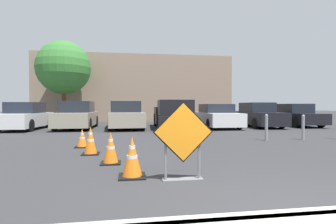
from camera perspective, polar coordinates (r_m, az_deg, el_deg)
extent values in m
plane|color=#333335|center=(12.85, 0.16, -4.49)|extent=(96.00, 96.00, 0.00)
cube|color=#ADAAA3|center=(3.51, 27.60, -19.72)|extent=(23.52, 0.20, 0.14)
cube|color=black|center=(4.62, 3.31, -4.35)|extent=(1.08, 0.02, 1.08)
cube|color=orange|center=(4.61, 3.35, -4.37)|extent=(1.01, 0.02, 1.01)
cube|color=slate|center=(4.82, 3.18, -14.40)|extent=(0.73, 0.20, 0.02)
cube|color=slate|center=(4.68, -0.52, -9.62)|extent=(0.04, 0.04, 0.86)
cube|color=slate|center=(4.80, 6.80, -9.35)|extent=(0.04, 0.04, 0.86)
cube|color=black|center=(5.04, -7.80, -13.68)|extent=(0.49, 0.49, 0.03)
cone|color=orange|center=(4.95, -7.81, -9.46)|extent=(0.36, 0.36, 0.72)
cylinder|color=white|center=(4.92, -7.82, -7.64)|extent=(0.11, 0.11, 0.07)
cylinder|color=white|center=(4.95, -7.81, -9.63)|extent=(0.20, 0.20, 0.07)
cube|color=black|center=(6.23, -12.35, -10.77)|extent=(0.45, 0.45, 0.03)
cone|color=orange|center=(6.16, -12.37, -7.47)|extent=(0.33, 0.33, 0.70)
cylinder|color=white|center=(6.14, -12.37, -6.06)|extent=(0.11, 0.11, 0.06)
cylinder|color=white|center=(6.16, -12.37, -7.60)|extent=(0.19, 0.19, 0.06)
cube|color=black|center=(7.50, -16.48, -8.70)|extent=(0.45, 0.45, 0.03)
cone|color=orange|center=(7.44, -16.51, -5.81)|extent=(0.33, 0.33, 0.73)
cylinder|color=white|center=(7.42, -16.51, -4.58)|extent=(0.11, 0.11, 0.07)
cylinder|color=white|center=(7.44, -16.50, -5.92)|extent=(0.19, 0.19, 0.07)
cube|color=black|center=(8.81, -18.16, -7.21)|extent=(0.43, 0.43, 0.03)
cone|color=orange|center=(8.77, -18.17, -5.31)|extent=(0.32, 0.32, 0.56)
cylinder|color=white|center=(8.75, -18.18, -4.52)|extent=(0.10, 0.10, 0.05)
cylinder|color=white|center=(8.77, -18.17, -5.38)|extent=(0.18, 0.18, 0.05)
cube|color=white|center=(16.46, -28.67, -1.48)|extent=(1.95, 4.24, 0.73)
cube|color=#1E232D|center=(16.54, -28.56, 0.84)|extent=(1.62, 1.99, 0.60)
cylinder|color=black|center=(14.98, -27.80, -2.60)|extent=(0.23, 0.64, 0.63)
cylinder|color=black|center=(17.39, -24.58, -2.02)|extent=(0.23, 0.64, 0.63)
cylinder|color=black|center=(17.97, -29.38, -1.97)|extent=(0.23, 0.64, 0.63)
cube|color=#A39984|center=(15.89, -19.16, -1.42)|extent=(1.93, 4.35, 0.75)
cube|color=#1E232D|center=(15.98, -19.11, 1.07)|extent=(1.68, 2.01, 0.63)
cylinder|color=black|center=(14.43, -16.82, -2.57)|extent=(0.21, 0.67, 0.67)
cylinder|color=black|center=(14.80, -23.45, -2.53)|extent=(0.21, 0.67, 0.67)
cylinder|color=black|center=(17.08, -15.43, -1.95)|extent=(0.21, 0.67, 0.67)
cylinder|color=black|center=(17.39, -21.09, -1.93)|extent=(0.21, 0.67, 0.67)
cube|color=#A39984|center=(15.27, -9.26, -1.43)|extent=(2.11, 4.38, 0.76)
cube|color=#1E232D|center=(15.36, -9.29, 1.17)|extent=(1.76, 2.06, 0.62)
cylinder|color=black|center=(14.03, -5.49, -2.59)|extent=(0.24, 0.70, 0.69)
cylinder|color=black|center=(13.95, -12.55, -2.64)|extent=(0.24, 0.70, 0.69)
cylinder|color=black|center=(16.67, -6.50, -1.95)|extent=(0.24, 0.70, 0.69)
cylinder|color=black|center=(16.59, -12.44, -1.99)|extent=(0.24, 0.70, 0.69)
cube|color=black|center=(15.44, 0.95, -1.64)|extent=(2.20, 5.30, 0.55)
cube|color=black|center=(14.25, 1.50, 0.91)|extent=(1.89, 2.17, 0.85)
cube|color=black|center=(17.65, 0.11, 0.37)|extent=(1.84, 0.19, 0.45)
cube|color=black|center=(16.58, 3.70, 0.29)|extent=(0.22, 2.50, 0.45)
cube|color=black|center=(16.38, -2.67, 0.28)|extent=(0.22, 2.50, 0.45)
cylinder|color=black|center=(14.04, 5.32, -2.34)|extent=(0.28, 0.82, 0.81)
cylinder|color=black|center=(13.81, -1.97, -2.40)|extent=(0.28, 0.82, 0.81)
cylinder|color=black|center=(17.11, 3.32, -1.66)|extent=(0.28, 0.82, 0.81)
cylinder|color=black|center=(16.92, -2.67, -1.69)|extent=(0.28, 0.82, 0.81)
cube|color=white|center=(16.20, 10.49, -1.41)|extent=(1.99, 4.68, 0.73)
cube|color=#1E232D|center=(16.29, 10.38, 0.80)|extent=(1.70, 2.17, 0.52)
cylinder|color=black|center=(15.16, 15.27, -2.49)|extent=(0.21, 0.61, 0.61)
cylinder|color=black|center=(14.59, 8.98, -2.61)|extent=(0.21, 0.61, 0.61)
cylinder|color=black|center=(17.85, 11.72, -1.88)|extent=(0.21, 0.61, 0.61)
cylinder|color=black|center=(17.36, 6.32, -1.95)|extent=(0.21, 0.61, 0.61)
cube|color=black|center=(17.42, 18.88, -1.22)|extent=(1.92, 4.76, 0.75)
cube|color=#1E232D|center=(17.50, 18.73, 0.99)|extent=(1.61, 2.22, 0.58)
cylinder|color=black|center=(16.50, 23.51, -2.24)|extent=(0.23, 0.62, 0.61)
cylinder|color=black|center=(15.78, 18.49, -2.35)|extent=(0.23, 0.62, 0.61)
cylinder|color=black|center=(19.08, 19.18, -1.72)|extent=(0.23, 0.62, 0.61)
cylinder|color=black|center=(18.46, 14.72, -1.79)|extent=(0.23, 0.62, 0.61)
cube|color=black|center=(19.01, 25.92, -1.13)|extent=(1.98, 4.64, 0.65)
cube|color=#1E232D|center=(19.09, 25.76, 0.74)|extent=(1.63, 2.18, 0.59)
cylinder|color=black|center=(18.27, 30.33, -1.81)|extent=(0.24, 0.72, 0.71)
cylinder|color=black|center=(17.40, 26.09, -1.91)|extent=(0.24, 0.72, 0.71)
cylinder|color=black|center=(20.63, 25.76, -1.40)|extent=(0.24, 0.72, 0.71)
cylinder|color=black|center=(19.86, 21.85, -1.47)|extent=(0.24, 0.72, 0.71)
cylinder|color=gray|center=(10.55, 20.62, -3.31)|extent=(0.11, 0.11, 0.94)
sphere|color=gray|center=(10.53, 20.64, -0.75)|extent=(0.12, 0.12, 0.12)
cylinder|color=gray|center=(11.37, 27.34, -3.11)|extent=(0.11, 0.11, 0.91)
sphere|color=gray|center=(11.35, 27.36, -0.81)|extent=(0.12, 0.12, 0.12)
cube|color=gray|center=(24.30, -7.10, 4.91)|extent=(16.54, 5.00, 5.61)
cylinder|color=#513823|center=(20.32, -21.70, 1.28)|extent=(0.32, 0.32, 2.62)
sphere|color=#387A33|center=(20.50, -21.77, 8.97)|extent=(3.82, 3.82, 3.82)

